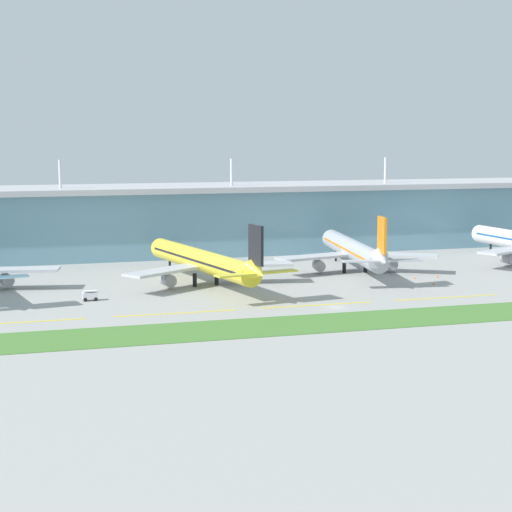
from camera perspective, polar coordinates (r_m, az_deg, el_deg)
name	(u,v)px	position (r m, az deg, el deg)	size (l,w,h in m)	color
ground_plane	(335,307)	(201.55, 5.28, -3.40)	(600.00, 600.00, 0.00)	#9E9E99
terminal_building	(228,218)	(294.79, -1.90, 2.54)	(288.00, 34.00, 32.20)	#6693A8
airliner_near_middle	(203,261)	(229.90, -3.52, -0.35)	(47.78, 68.77, 18.90)	yellow
airliner_far_middle	(354,250)	(253.14, 6.50, 0.38)	(48.30, 66.13, 18.90)	#ADB2BC
taxiway_stripe_west	(20,322)	(191.35, -15.39, -4.26)	(28.00, 0.70, 0.04)	yellow
taxiway_stripe_mid_west	(176,313)	(194.69, -5.32, -3.80)	(28.00, 0.70, 0.04)	yellow
taxiway_stripe_centre	(318,305)	(203.73, 4.12, -3.26)	(28.00, 0.70, 0.04)	yellow
taxiway_stripe_mid_east	(447,298)	(217.77, 12.55, -2.70)	(28.00, 0.70, 0.04)	yellow
grass_verge	(362,321)	(187.60, 7.01, -4.27)	(300.00, 18.00, 0.10)	#477A33
baggage_cart	(90,296)	(212.25, -10.94, -2.59)	(3.61, 2.00, 2.48)	silver
safety_cone_left_wingtip	(414,278)	(244.25, 10.44, -1.42)	(0.56, 0.56, 0.70)	orange
safety_cone_nose_front	(438,277)	(247.55, 11.94, -1.34)	(0.56, 0.56, 0.70)	orange
safety_cone_right_wingtip	(434,283)	(235.83, 11.70, -1.79)	(0.56, 0.56, 0.70)	orange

